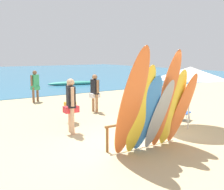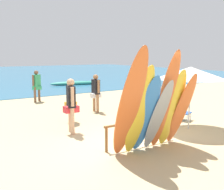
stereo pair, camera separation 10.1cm
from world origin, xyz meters
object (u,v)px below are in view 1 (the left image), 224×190
surfboard_grey_3 (159,116)px  surfboard_orange_4 (166,101)px  surfboard_orange_6 (182,109)px  beachgoer_strolling (70,99)px  beachgoer_photographing (71,102)px  beachgoer_near_rack (95,90)px  surfboard_blue_2 (146,115)px  beach_chair_striped (179,108)px  surfboard_yellow_5 (173,109)px  beachgoer_midbeach (35,84)px  distant_boat (73,83)px  surfboard_yellow_1 (140,112)px  surfboard_orange_0 (131,105)px  beach_chair_red (140,103)px  beach_umbrella (190,73)px  surfboard_rack (139,126)px  beach_chair_blue (152,112)px

surfboard_grey_3 → surfboard_orange_4: surfboard_orange_4 is taller
surfboard_orange_6 → beachgoer_strolling: 4.21m
beachgoer_photographing → beachgoer_near_rack: bearing=151.5°
surfboard_blue_2 → beachgoer_near_rack: size_ratio=1.34×
beach_chair_striped → beachgoer_near_rack: bearing=99.7°
beachgoer_strolling → beachgoer_near_rack: bearing=156.6°
surfboard_yellow_5 → beachgoer_near_rack: bearing=83.8°
surfboard_yellow_5 → beachgoer_midbeach: 8.84m
surfboard_orange_6 → distant_boat: 15.34m
surfboard_blue_2 → beachgoer_strolling: 3.97m
surfboard_grey_3 → distant_boat: 15.60m
surfboard_yellow_1 → surfboard_blue_2: 0.27m
surfboard_orange_6 → beachgoer_photographing: surfboard_orange_6 is taller
surfboard_orange_0 → surfboard_blue_2: 0.67m
surfboard_yellow_1 → beach_chair_striped: 4.26m
surfboard_orange_6 → beach_chair_red: surfboard_orange_6 is taller
beach_umbrella → beachgoer_midbeach: bearing=108.1°
surfboard_rack → surfboard_orange_0: (-0.91, -0.81, 0.81)m
beachgoer_near_rack → distant_boat: size_ratio=0.39×
surfboard_grey_3 → surfboard_orange_6: 0.84m
surfboard_orange_0 → surfboard_yellow_1: size_ratio=1.20×
surfboard_grey_3 → beachgoer_near_rack: surfboard_grey_3 is taller
beachgoer_midbeach → beachgoer_photographing: bearing=-130.7°
surfboard_yellow_5 → distant_boat: (4.23, 14.78, -0.90)m
surfboard_rack → surfboard_orange_4: 1.09m
beachgoer_strolling → beachgoer_photographing: beachgoer_photographing is taller
beachgoer_strolling → beach_umbrella: 4.23m
surfboard_orange_0 → beach_chair_blue: surfboard_orange_0 is taller
surfboard_orange_6 → beach_chair_red: 4.20m
beachgoer_near_rack → beach_umbrella: 4.27m
surfboard_yellow_5 → beachgoer_strolling: (-1.08, 3.94, -0.19)m
surfboard_rack → surfboard_blue_2: surfboard_blue_2 is taller
surfboard_yellow_5 → surfboard_orange_6: bearing=-5.5°
beachgoer_photographing → beachgoer_near_rack: 3.19m
beach_chair_blue → distant_boat: (3.04, 12.66, -0.29)m
beachgoer_midbeach → beach_chair_red: 5.79m
beachgoer_photographing → beachgoer_near_rack: size_ratio=1.07×
surfboard_orange_0 → beach_chair_striped: size_ratio=3.44×
surfboard_rack → beachgoer_photographing: beachgoer_photographing is taller
surfboard_blue_2 → beach_chair_red: bearing=56.7°
surfboard_grey_3 → beach_chair_striped: surfboard_grey_3 is taller
surfboard_grey_3 → beachgoer_strolling: 4.03m
beach_chair_blue → surfboard_yellow_1: bearing=-138.4°
distant_boat → surfboard_yellow_5: bearing=-106.0°
beachgoer_midbeach → beach_chair_striped: (3.24, -6.76, -0.50)m
surfboard_orange_4 → beach_chair_blue: bearing=59.2°
beachgoer_midbeach → distant_boat: bearing=17.6°
surfboard_grey_3 → beachgoer_strolling: (-0.55, 3.99, -0.08)m
surfboard_yellow_1 → beachgoer_photographing: size_ratio=1.38×
surfboard_rack → surfboard_blue_2: (-0.33, -0.68, 0.49)m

